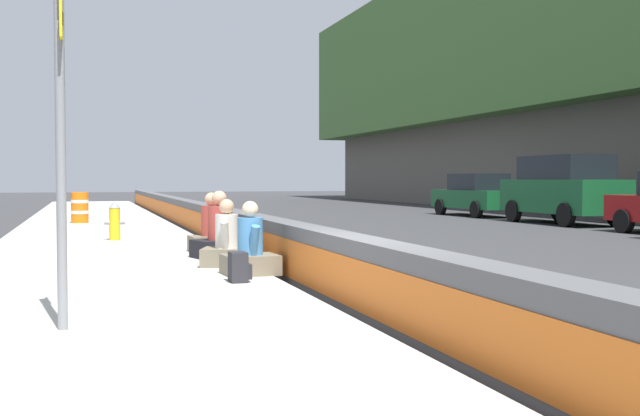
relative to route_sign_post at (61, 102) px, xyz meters
name	(u,v)px	position (x,y,z in m)	size (l,w,h in m)	color
ground_plane	(360,312)	(0.84, -3.19, -2.21)	(160.00, 160.00, 0.00)	#353538
sidewalk_strip	(120,318)	(0.84, -0.54, -2.14)	(80.00, 4.40, 0.14)	#B5B2A8
jersey_barrier	(360,275)	(0.84, -3.18, -1.79)	(76.00, 0.45, 0.85)	#545456
route_sign_post	(61,102)	(0.00, 0.00, 0.00)	(0.44, 0.09, 3.60)	gray
fire_hydrant	(115,220)	(10.40, -0.82, -1.62)	(0.26, 0.46, 0.88)	gold
seated_person_foreground	(250,251)	(3.47, -2.46, -1.74)	(0.70, 0.80, 1.06)	#706651
seated_person_middle	(227,245)	(4.62, -2.32, -1.74)	(0.85, 0.92, 1.06)	#706651
seated_person_rear	(219,237)	(5.90, -2.42, -1.71)	(0.91, 1.00, 1.17)	black
seated_person_far	(212,233)	(7.03, -2.46, -1.72)	(0.72, 0.84, 1.11)	#706651
backpack	(239,267)	(2.71, -2.15, -1.88)	(0.32, 0.28, 0.40)	#232328
construction_barrel	(80,207)	(17.60, -0.03, -1.59)	(0.54, 0.54, 0.95)	orange
parked_car_fourth	(563,188)	(14.77, -15.42, -1.03)	(4.80, 2.07, 2.28)	#145128
parked_car_midline	(477,195)	(20.37, -15.28, -1.35)	(4.56, 2.07, 1.71)	#145128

